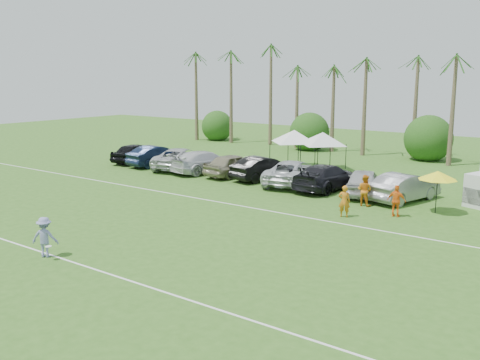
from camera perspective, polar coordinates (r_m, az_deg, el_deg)
The scene contains 29 objects.
field_lines at distance 29.12m, azimuth -10.97°, elevation -4.32°, with size 80.00×12.10×0.01m.
palm_tree_0 at distance 64.98m, azimuth -4.99°, elevation 10.96°, with size 2.40×2.40×8.90m.
palm_tree_1 at distance 61.82m, azimuth -1.44°, elevation 11.80°, with size 2.40×2.40×9.90m.
palm_tree_2 at distance 58.91m, azimuth 2.51°, elevation 12.66°, with size 2.40×2.40×10.90m.
palm_tree_3 at distance 56.82m, azimuth 5.97°, elevation 13.52°, with size 2.40×2.40×11.90m.
palm_tree_4 at distance 54.85m, azimuth 9.59°, elevation 10.81°, with size 2.40×2.40×8.90m.
palm_tree_5 at distance 53.17m, azimuth 13.54°, elevation 11.60°, with size 2.40×2.40×9.90m.
palm_tree_6 at distance 51.76m, azimuth 17.76°, elevation 12.36°, with size 2.40×2.40×10.90m.
palm_tree_7 at distance 50.64m, azimuth 22.22°, elevation 13.07°, with size 2.40×2.40×11.90m.
bush_tree_0 at distance 64.10m, azimuth -2.28°, elevation 5.90°, with size 4.00×4.00×4.00m.
bush_tree_1 at distance 56.97m, azimuth 8.05°, elevation 5.14°, with size 4.00×4.00×4.00m.
bush_tree_2 at distance 52.42m, azimuth 19.71°, elevation 4.08°, with size 4.00×4.00×4.00m.
sideline_player_a at distance 29.77m, azimuth 11.06°, elevation -2.24°, with size 0.64×0.42×1.77m, color orange.
sideline_player_b at distance 32.57m, azimuth 13.15°, elevation -1.07°, with size 0.91×0.71×1.87m, color orange.
sideline_player_c at distance 30.51m, azimuth 16.35°, elevation -2.16°, with size 1.04×0.43×1.77m, color orange.
canopy_tent_left at distance 45.04m, azimuth 5.83°, elevation 5.33°, with size 4.52×4.52×3.67m.
canopy_tent_right at distance 44.19m, azimuth 8.84°, elevation 5.05°, with size 4.42×4.42×3.59m.
market_umbrella at distance 31.77m, azimuth 20.35°, elevation 0.47°, with size 2.17×2.17×2.41m.
frisbee_player at distance 24.38m, azimuth -20.10°, elevation -5.74°, with size 1.31×1.16×1.75m.
parked_car_0 at distance 48.32m, azimuth -11.00°, elevation 2.87°, with size 2.06×5.11×1.74m, color black.
parked_car_1 at distance 46.27m, azimuth -8.87°, elevation 2.58°, with size 1.84×5.29×1.74m, color black.
parked_car_2 at distance 44.48m, azimuth -6.33°, elevation 2.30°, with size 2.89×6.27×1.74m, color #B8B9BC.
parked_car_3 at distance 42.65m, azimuth -3.73°, elevation 1.96°, with size 2.44×6.00×1.74m, color silver.
parked_car_4 at distance 41.07m, azimuth -0.75°, elevation 1.63°, with size 2.06×5.11×1.74m, color gray.
parked_car_5 at distance 39.67m, azimuth 2.53°, elevation 1.28°, with size 1.84×5.29×1.74m, color black.
parked_car_6 at distance 38.03m, azimuth 5.69°, elevation 0.80°, with size 2.89×6.27×1.74m, color #BABCC0.
parked_car_7 at distance 36.66m, azimuth 9.24°, elevation 0.32°, with size 2.44×6.00×1.74m, color black.
parked_car_8 at distance 35.43m, azimuth 13.03°, elevation -0.20°, with size 2.06×5.11×1.74m, color #B3B3B3.
parked_car_9 at distance 34.47m, azimuth 17.14°, elevation -0.73°, with size 1.84×5.29×1.74m, color gray.
Camera 1 is at (20.73, -10.96, 7.69)m, focal length 40.00 mm.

